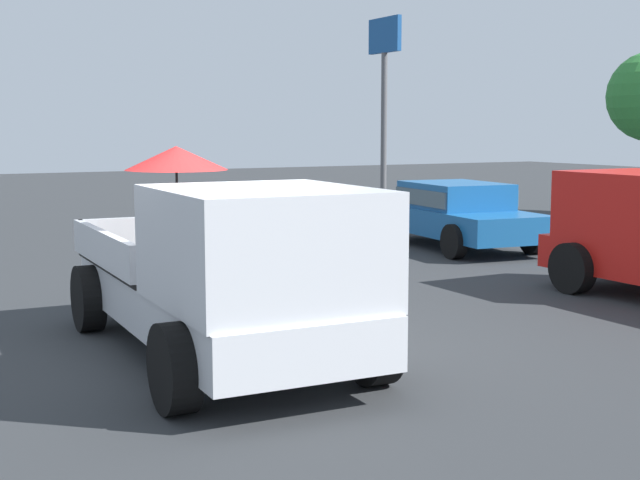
{
  "coord_description": "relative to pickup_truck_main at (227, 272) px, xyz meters",
  "views": [
    {
      "loc": [
        8.82,
        -3.45,
        2.46
      ],
      "look_at": [
        -0.52,
        1.59,
        1.1
      ],
      "focal_mm": 49.73,
      "sensor_mm": 36.0,
      "label": 1
    }
  ],
  "objects": [
    {
      "name": "ground_plane",
      "position": [
        -0.43,
        0.02,
        -0.97
      ],
      "size": [
        80.0,
        80.0,
        0.0
      ],
      "primitive_type": "plane",
      "color": "#2D3033"
    },
    {
      "name": "pickup_truck_main",
      "position": [
        0.0,
        0.0,
        0.0
      ],
      "size": [
        5.11,
        2.38,
        2.23
      ],
      "rotation": [
        0.0,
        0.0,
        -0.03
      ],
      "color": "black",
      "rests_on": "ground"
    },
    {
      "name": "motel_sign",
      "position": [
        -11.48,
        9.19,
        2.74
      ],
      "size": [
        1.4,
        0.16,
        5.27
      ],
      "color": "#59595B",
      "rests_on": "ground"
    },
    {
      "name": "parked_sedan_near",
      "position": [
        -6.14,
        7.58,
        -0.22
      ],
      "size": [
        4.46,
        2.32,
        1.33
      ],
      "rotation": [
        0.0,
        0.0,
        -0.11
      ],
      "color": "black",
      "rests_on": "ground"
    }
  ]
}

